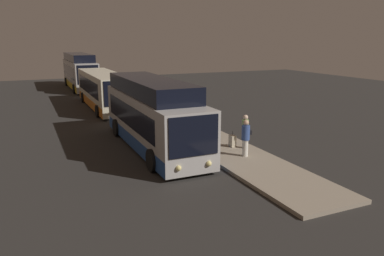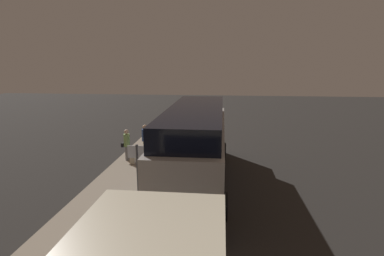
{
  "view_description": "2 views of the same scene",
  "coord_description": "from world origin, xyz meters",
  "px_view_note": "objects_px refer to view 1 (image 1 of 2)",
  "views": [
    {
      "loc": [
        18.74,
        -6.35,
        5.85
      ],
      "look_at": [
        3.66,
        0.45,
        1.87
      ],
      "focal_mm": 35.0,
      "sensor_mm": 36.0,
      "label": 1
    },
    {
      "loc": [
        -13.54,
        -1.31,
        5.63
      ],
      "look_at": [
        3.66,
        0.45,
        1.87
      ],
      "focal_mm": 28.0,
      "sensor_mm": 36.0,
      "label": 2
    }
  ],
  "objects_px": {
    "suitcase": "(232,141)",
    "bus_lead": "(152,117)",
    "passenger_waiting": "(245,130)",
    "sign_post": "(177,109)",
    "bus_third": "(80,73)",
    "bus_second": "(103,90)",
    "passenger_boarding": "(246,137)"
  },
  "relations": [
    {
      "from": "passenger_waiting",
      "to": "suitcase",
      "type": "height_order",
      "value": "passenger_waiting"
    },
    {
      "from": "suitcase",
      "to": "bus_lead",
      "type": "bearing_deg",
      "value": -120.69
    },
    {
      "from": "bus_second",
      "to": "suitcase",
      "type": "xyz_separation_m",
      "value": [
        15.54,
        3.74,
        -1.01
      ]
    },
    {
      "from": "passenger_waiting",
      "to": "suitcase",
      "type": "bearing_deg",
      "value": -110.84
    },
    {
      "from": "passenger_boarding",
      "to": "passenger_waiting",
      "type": "xyz_separation_m",
      "value": [
        -1.22,
        0.76,
        -0.01
      ]
    },
    {
      "from": "bus_second",
      "to": "passenger_waiting",
      "type": "bearing_deg",
      "value": 14.76
    },
    {
      "from": "suitcase",
      "to": "passenger_waiting",
      "type": "bearing_deg",
      "value": 44.72
    },
    {
      "from": "sign_post",
      "to": "bus_second",
      "type": "bearing_deg",
      "value": -168.85
    },
    {
      "from": "passenger_boarding",
      "to": "sign_post",
      "type": "height_order",
      "value": "sign_post"
    },
    {
      "from": "bus_third",
      "to": "passenger_waiting",
      "type": "height_order",
      "value": "bus_third"
    },
    {
      "from": "bus_third",
      "to": "passenger_boarding",
      "type": "distance_m",
      "value": 31.35
    },
    {
      "from": "passenger_boarding",
      "to": "sign_post",
      "type": "relative_size",
      "value": 0.81
    },
    {
      "from": "bus_lead",
      "to": "bus_second",
      "type": "height_order",
      "value": "bus_lead"
    },
    {
      "from": "bus_second",
      "to": "bus_third",
      "type": "distance_m",
      "value": 13.9
    },
    {
      "from": "bus_third",
      "to": "passenger_boarding",
      "type": "bearing_deg",
      "value": 6.35
    },
    {
      "from": "passenger_boarding",
      "to": "passenger_waiting",
      "type": "height_order",
      "value": "passenger_boarding"
    },
    {
      "from": "bus_lead",
      "to": "bus_third",
      "type": "height_order",
      "value": "bus_third"
    },
    {
      "from": "bus_third",
      "to": "passenger_boarding",
      "type": "relative_size",
      "value": 6.53
    },
    {
      "from": "bus_third",
      "to": "passenger_waiting",
      "type": "distance_m",
      "value": 30.24
    },
    {
      "from": "passenger_waiting",
      "to": "sign_post",
      "type": "distance_m",
      "value": 5.12
    },
    {
      "from": "passenger_boarding",
      "to": "passenger_waiting",
      "type": "bearing_deg",
      "value": -133.09
    },
    {
      "from": "sign_post",
      "to": "bus_lead",
      "type": "bearing_deg",
      "value": -48.49
    },
    {
      "from": "bus_lead",
      "to": "suitcase",
      "type": "relative_size",
      "value": 12.5
    },
    {
      "from": "bus_second",
      "to": "suitcase",
      "type": "relative_size",
      "value": 13.45
    },
    {
      "from": "suitcase",
      "to": "sign_post",
      "type": "distance_m",
      "value": 4.61
    },
    {
      "from": "bus_second",
      "to": "suitcase",
      "type": "bearing_deg",
      "value": 13.53
    },
    {
      "from": "bus_lead",
      "to": "passenger_waiting",
      "type": "distance_m",
      "value": 5.05
    },
    {
      "from": "bus_lead",
      "to": "sign_post",
      "type": "height_order",
      "value": "bus_lead"
    },
    {
      "from": "bus_lead",
      "to": "sign_post",
      "type": "xyz_separation_m",
      "value": [
        -1.98,
        2.24,
        -0.04
      ]
    },
    {
      "from": "passenger_boarding",
      "to": "suitcase",
      "type": "bearing_deg",
      "value": -110.29
    },
    {
      "from": "bus_second",
      "to": "passenger_boarding",
      "type": "xyz_separation_m",
      "value": [
        17.26,
        3.47,
        -0.32
      ]
    },
    {
      "from": "passenger_waiting",
      "to": "suitcase",
      "type": "distance_m",
      "value": 0.96
    }
  ]
}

